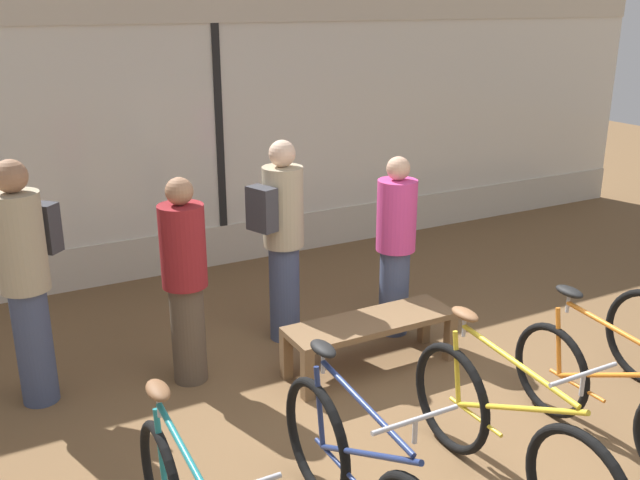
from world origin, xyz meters
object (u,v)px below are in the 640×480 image
bicycle_center (506,435)px  bicycle_right (610,399)px  customer_by_window (26,275)px  customer_near_bench (185,278)px  display_bench (371,328)px  customer_near_rack (396,244)px  customer_mid_floor (282,236)px

bicycle_center → bicycle_right: bearing=0.5°
bicycle_center → bicycle_right: size_ratio=1.04×
customer_by_window → customer_near_bench: size_ratio=1.12×
customer_by_window → customer_near_bench: bearing=-12.9°
display_bench → customer_near_rack: size_ratio=0.88×
bicycle_center → customer_near_bench: (-1.21, 2.19, 0.45)m
bicycle_right → customer_near_rack: 2.20m
customer_near_rack → customer_near_bench: customer_near_bench is taller
bicycle_center → customer_near_bench: bearing=119.0°
customer_near_bench → bicycle_center: bearing=-61.0°
bicycle_right → customer_near_bench: (-2.10, 2.18, 0.47)m
bicycle_center → customer_by_window: (-2.28, 2.43, 0.59)m
customer_near_rack → customer_by_window: customer_by_window is taller
bicycle_center → customer_mid_floor: (-0.26, 2.49, 0.55)m
display_bench → customer_by_window: 2.59m
bicycle_center → display_bench: bearing=86.1°
bicycle_right → customer_by_window: size_ratio=0.95×
customer_by_window → customer_near_bench: customer_by_window is taller
customer_near_bench → display_bench: bearing=-21.1°
bicycle_center → display_bench: (0.11, 1.67, -0.05)m
bicycle_right → display_bench: bicycle_right is taller
customer_by_window → customer_near_bench: (1.06, -0.24, -0.14)m
display_bench → customer_mid_floor: size_ratio=0.80×
bicycle_center → customer_by_window: customer_by_window is taller
bicycle_right → customer_near_rack: size_ratio=1.08×
bicycle_right → display_bench: 1.83m
customer_near_rack → display_bench: bearing=-138.5°
customer_near_rack → customer_near_bench: size_ratio=0.98×
bicycle_right → customer_mid_floor: customer_mid_floor is taller
bicycle_center → customer_near_rack: (0.65, 2.15, 0.43)m
customer_by_window → customer_mid_floor: 2.02m
bicycle_right → display_bench: size_ratio=1.23×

